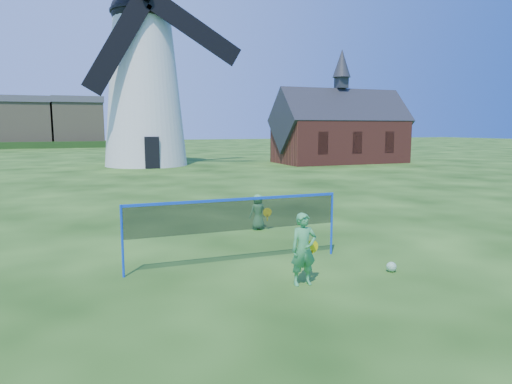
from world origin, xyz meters
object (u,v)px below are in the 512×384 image
object	(u,v)px
badminton_net	(236,216)
player_boy	(258,212)
player_girl	(304,249)
chapel	(340,131)
windmill	(144,79)
play_ball	(391,267)

from	to	relation	value
badminton_net	player_boy	xyz separation A→B (m)	(1.81, 3.25, -0.59)
player_girl	player_boy	bearing A→B (deg)	82.66
chapel	player_girl	bearing A→B (deg)	-122.49
windmill	badminton_net	bearing A→B (deg)	-93.70
badminton_net	player_girl	bearing A→B (deg)	-64.78
player_girl	play_ball	size ratio (longest dim) A/B	6.63
chapel	player_boy	xyz separation A→B (m)	(-16.73, -22.79, -2.24)
player_girl	chapel	bearing A→B (deg)	61.17
windmill	player_girl	bearing A→B (deg)	-91.94
windmill	player_girl	size ratio (longest dim) A/B	13.94
player_girl	player_boy	xyz separation A→B (m)	(0.97, 5.01, -0.18)
chapel	player_boy	bearing A→B (deg)	-126.28
windmill	chapel	bearing A→B (deg)	-10.20
chapel	player_boy	distance (m)	28.36
windmill	player_boy	bearing A→B (deg)	-90.16
chapel	badminton_net	size ratio (longest dim) A/B	2.32
player_boy	chapel	bearing A→B (deg)	-133.16
chapel	play_ball	world-z (taller)	chapel
player_girl	play_ball	world-z (taller)	player_girl
player_boy	player_girl	bearing A→B (deg)	72.13
chapel	play_ball	bearing A→B (deg)	-119.23
windmill	chapel	distance (m)	17.45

